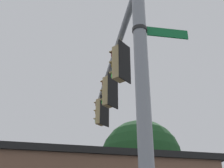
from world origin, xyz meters
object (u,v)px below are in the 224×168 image
(traffic_light_mid_inner, at_px, (109,92))
(street_name_sign, at_px, (152,31))
(traffic_light_nearest_pole, at_px, (119,63))
(traffic_light_mid_outer, at_px, (101,112))

(traffic_light_mid_inner, relative_size, street_name_sign, 1.34)
(traffic_light_nearest_pole, xyz_separation_m, traffic_light_mid_inner, (1.31, 1.44, 0.00))
(traffic_light_nearest_pole, relative_size, traffic_light_mid_inner, 1.00)
(traffic_light_mid_inner, bearing_deg, traffic_light_nearest_pole, -132.25)
(traffic_light_nearest_pole, distance_m, traffic_light_mid_outer, 3.89)
(traffic_light_nearest_pole, relative_size, street_name_sign, 1.34)
(traffic_light_mid_inner, distance_m, traffic_light_mid_outer, 1.95)
(traffic_light_nearest_pole, height_order, traffic_light_mid_outer, same)
(traffic_light_mid_inner, bearing_deg, traffic_light_mid_outer, 47.75)
(street_name_sign, bearing_deg, traffic_light_mid_outer, 50.40)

